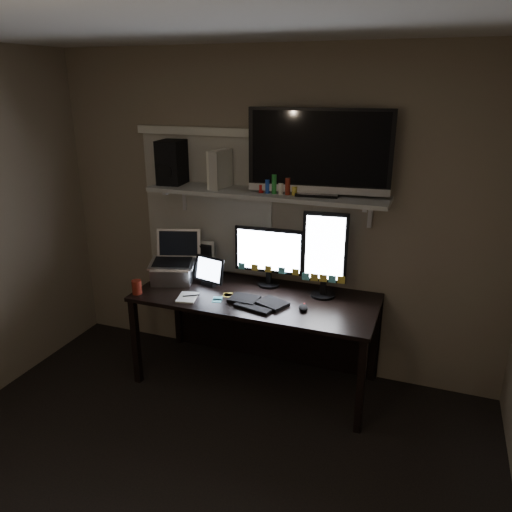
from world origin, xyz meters
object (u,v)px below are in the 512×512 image
at_px(monitor_landscape, 269,257).
at_px(laptop, 172,258).
at_px(game_console, 220,169).
at_px(monitor_portrait, 325,255).
at_px(keyboard, 258,301).
at_px(cup, 137,287).
at_px(mouse, 303,308).
at_px(tablet, 210,271).
at_px(tv, 319,153).
at_px(speaker, 172,162).
at_px(desk, 261,310).

height_order(monitor_landscape, laptop, monitor_landscape).
bearing_deg(game_console, monitor_portrait, 7.47).
distance_m(monitor_portrait, keyboard, 0.59).
xyz_separation_m(monitor_portrait, cup, (-1.32, -0.44, -0.27)).
relative_size(monitor_landscape, monitor_portrait, 0.83).
xyz_separation_m(monitor_landscape, game_console, (-0.39, -0.01, 0.65)).
xyz_separation_m(monitor_landscape, monitor_portrait, (0.44, -0.05, 0.09)).
bearing_deg(cup, mouse, 7.20).
bearing_deg(keyboard, tablet, 170.70).
relative_size(monitor_portrait, tv, 0.66).
xyz_separation_m(laptop, tv, (1.10, 0.18, 0.85)).
xyz_separation_m(cup, speaker, (0.07, 0.50, 0.87)).
bearing_deg(speaker, keyboard, -26.78).
distance_m(laptop, tv, 1.41).
relative_size(cup, game_console, 0.38).
height_order(mouse, speaker, speaker).
bearing_deg(tv, cup, -164.30).
distance_m(monitor_portrait, mouse, 0.43).
relative_size(mouse, cup, 0.94).
distance_m(keyboard, speaker, 1.28).
bearing_deg(tv, keyboard, -140.39).
bearing_deg(monitor_portrait, keyboard, -150.01).
height_order(tv, game_console, tv).
bearing_deg(desk, speaker, 172.39).
xyz_separation_m(desk, tablet, (-0.41, -0.05, 0.29)).
relative_size(keyboard, speaker, 1.27).
bearing_deg(mouse, laptop, 154.43).
height_order(laptop, game_console, game_console).
bearing_deg(tablet, mouse, 0.05).
bearing_deg(speaker, tablet, -26.68).
xyz_separation_m(monitor_landscape, keyboard, (0.04, -0.34, -0.23)).
xyz_separation_m(mouse, cup, (-1.25, -0.16, 0.03)).
bearing_deg(keyboard, mouse, 13.54).
height_order(desk, game_console, game_console).
xyz_separation_m(mouse, speaker, (-1.18, 0.34, 0.90)).
xyz_separation_m(tablet, tv, (0.80, 0.14, 0.93)).
relative_size(mouse, laptop, 0.25).
relative_size(keyboard, mouse, 4.27).
bearing_deg(desk, monitor_portrait, 5.73).
height_order(monitor_landscape, monitor_portrait, monitor_portrait).
xyz_separation_m(keyboard, laptop, (-0.78, 0.15, 0.18)).
distance_m(monitor_portrait, speaker, 1.38).
relative_size(monitor_portrait, speaker, 1.94).
xyz_separation_m(monitor_landscape, tablet, (-0.44, -0.15, -0.12)).
bearing_deg(monitor_portrait, speaker, 172.38).
distance_m(mouse, tv, 1.08).
bearing_deg(monitor_portrait, desk, -179.29).
distance_m(monitor_landscape, speaker, 1.05).
bearing_deg(tablet, tv, 23.16).
xyz_separation_m(desk, monitor_landscape, (0.03, 0.10, 0.41)).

